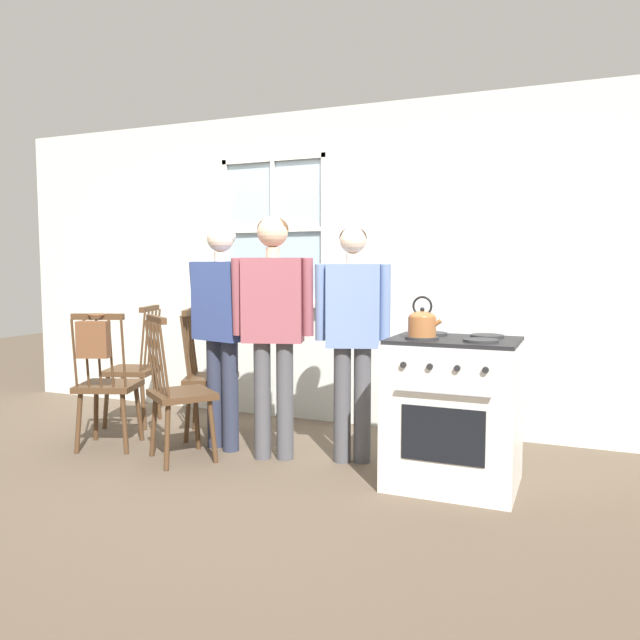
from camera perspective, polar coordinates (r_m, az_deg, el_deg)
The scene contains 13 objects.
ground_plane at distance 4.44m, azimuth -7.75°, elevation -12.99°, with size 16.00×16.00×0.00m, color brown.
wall_back at distance 5.47m, azimuth -0.19°, elevation 4.58°, with size 6.40×0.16×2.70m.
chair_by_window at distance 4.95m, azimuth -18.85°, elevation -5.76°, with size 0.53×0.52×1.03m.
chair_near_wall at distance 5.09m, azimuth -10.17°, elevation -5.29°, with size 0.54×0.55×1.03m.
chair_center_cluster at distance 5.62m, azimuth -16.61°, elevation -4.44°, with size 0.51×0.52×1.03m.
chair_near_stove at distance 4.51m, azimuth -12.78°, elevation -6.66°, with size 0.58×0.57×1.03m.
person_elderly_left at distance 4.65m, azimuth -9.00°, elevation 0.53°, with size 0.59×0.32×1.67m.
person_teen_center at distance 4.36m, azimuth -4.32°, elevation 0.77°, with size 0.58×0.33×1.71m.
person_adult_right at distance 4.29m, azimuth 3.00°, elevation -0.33°, with size 0.52×0.32×1.63m.
stove at distance 4.00m, azimuth 12.12°, elevation -8.06°, with size 0.78×0.68×1.08m.
kettle at distance 3.82m, azimuth 9.33°, elevation -0.24°, with size 0.21×0.17×0.25m.
potted_plant at distance 5.67m, azimuth -6.49°, elevation 2.64°, with size 0.16×0.16×0.34m.
handbag at distance 4.68m, azimuth -20.01°, elevation -1.60°, with size 0.24×0.24×0.31m.
Camera 1 is at (2.17, -3.63, 1.37)m, focal length 35.00 mm.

